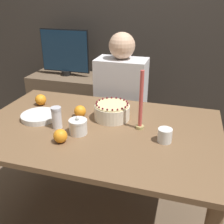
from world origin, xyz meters
name	(u,v)px	position (x,y,z in m)	size (l,w,h in m)	color
ground_plane	(100,220)	(0.00, 0.00, 0.00)	(12.00, 12.00, 0.00)	brown
wall_behind	(144,12)	(0.00, 1.40, 1.30)	(8.00, 0.05, 2.60)	#38332D
dining_table	(98,143)	(0.00, 0.00, 0.64)	(1.43, 0.92, 0.75)	brown
cake	(112,111)	(0.05, 0.13, 0.80)	(0.22, 0.22, 0.11)	#EFE5CC
sugar_bowl	(78,127)	(-0.08, -0.11, 0.80)	(0.10, 0.10, 0.11)	silver
sugar_shaker	(57,117)	(-0.22, -0.08, 0.82)	(0.06, 0.06, 0.13)	white
plate_stack	(39,116)	(-0.39, 0.00, 0.77)	(0.23, 0.23, 0.03)	silver
candle	(141,105)	(0.25, 0.05, 0.90)	(0.05, 0.05, 0.35)	tan
cup	(165,135)	(0.40, -0.06, 0.79)	(0.08, 0.08, 0.08)	white
orange_fruit_0	(80,111)	(-0.15, 0.10, 0.79)	(0.08, 0.08, 0.08)	orange
orange_fruit_1	(60,136)	(-0.13, -0.22, 0.79)	(0.07, 0.07, 0.07)	orange
orange_fruit_2	(41,100)	(-0.49, 0.20, 0.79)	(0.08, 0.08, 0.08)	orange
person_man_blue_shirt	(121,115)	(-0.03, 0.66, 0.53)	(0.40, 0.34, 1.21)	#2D2D38
side_cabinet	(69,104)	(-0.75, 1.14, 0.34)	(0.75, 0.43, 0.68)	brown
tv_monitor	(65,52)	(-0.75, 1.14, 0.92)	(0.52, 0.10, 0.47)	black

